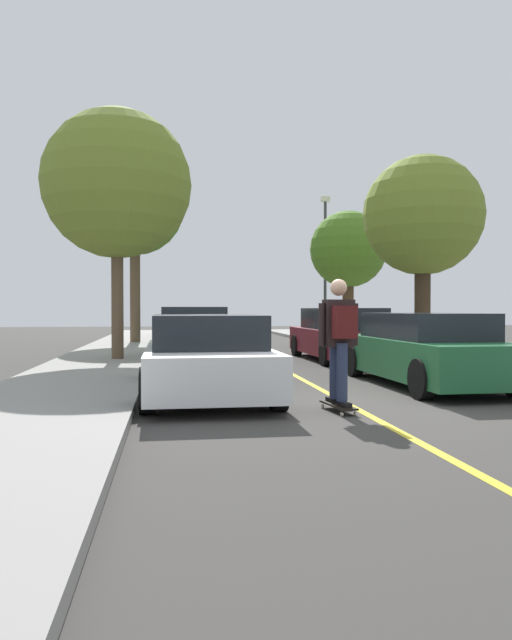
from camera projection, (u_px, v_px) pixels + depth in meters
ground at (347, 404)px, 8.97m from camera, size 80.00×80.00×0.00m
sidewalk_left at (46, 406)px, 8.37m from camera, size 2.46×56.00×0.14m
center_line at (293, 375)px, 12.93m from camera, size 0.12×39.20×0.01m
parked_car_left_nearest at (206, 356)px, 9.74m from camera, size 2.03×4.51×1.32m
parked_car_left_near at (193, 336)px, 15.76m from camera, size 1.95×4.66×1.46m
parked_car_left_far at (186, 330)px, 22.51m from camera, size 2.08×4.09×1.24m
parked_car_left_farthest at (183, 324)px, 28.32m from camera, size 1.85×4.40×1.44m
parked_car_right_nearest at (425, 350)px, 11.10m from camera, size 1.90×4.70×1.33m
parked_car_right_near at (341, 335)px, 16.56m from camera, size 2.01×4.72×1.43m
street_tree_left_nearest at (117, 184)px, 15.36m from camera, size 3.78×3.78×6.34m
street_tree_left_near at (135, 207)px, 23.08m from camera, size 3.77×3.77×7.11m
street_tree_right_nearest at (423, 217)px, 15.79m from camera, size 3.12×3.12×5.28m
street_tree_right_near at (348, 250)px, 22.42m from camera, size 2.84×2.84×4.91m
streetlamp at (325, 258)px, 25.12m from camera, size 0.36×0.24×5.93m
skateboard at (338, 405)px, 8.28m from camera, size 0.33×0.86×0.10m
skateboarder at (339, 334)px, 8.23m from camera, size 0.59×0.71×1.72m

